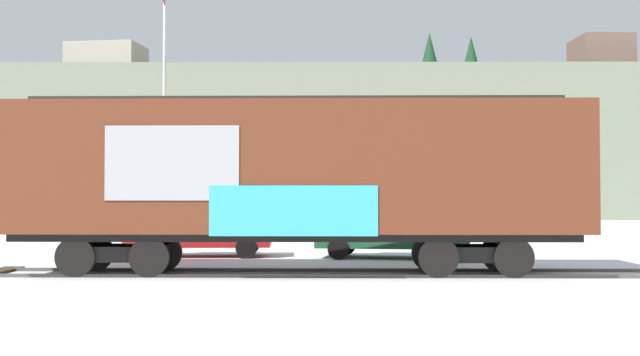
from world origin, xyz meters
The scene contains 7 objects.
ground_plane centered at (0.00, 0.00, 0.00)m, with size 260.00×260.00×0.00m, color silver.
track centered at (-4.35, 0.03, 0.04)m, with size 60.01×2.67×0.08m.
freight_car centered at (-1.28, 0.00, 2.42)m, with size 13.38×3.17×4.23m.
flagpole centered at (-6.60, 10.05, 6.04)m, with size 0.27×1.25×10.07m.
hillside centered at (0.00, 58.42, 6.56)m, with size 145.41×30.33×17.83m.
parked_car_red centered at (-4.52, 5.44, 0.83)m, with size 4.47×2.04×1.67m.
parked_car_green centered at (1.46, 4.98, 0.92)m, with size 4.76×2.52×1.81m.
Camera 1 is at (-0.59, -17.64, 1.81)m, focal length 41.72 mm.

